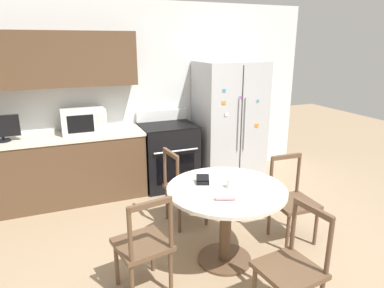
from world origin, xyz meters
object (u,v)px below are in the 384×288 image
microwave (84,121)px  wallet (203,180)px  oven_range (168,155)px  dining_chair_far (184,188)px  dining_chair_near (292,268)px  dining_chair_right (292,201)px  candle_glass (231,184)px  dining_chair_left (144,246)px  refrigerator (229,122)px  countertop_tv (1,128)px

microwave → wallet: 2.06m
oven_range → dining_chair_far: bearing=-99.4°
dining_chair_near → dining_chair_right: (0.71, 0.91, 0.00)m
dining_chair_right → candle_glass: (-0.80, -0.10, 0.36)m
oven_range → wallet: (-0.24, -1.77, 0.32)m
microwave → dining_chair_left: bearing=-84.0°
refrigerator → wallet: refrigerator is taller
refrigerator → oven_range: size_ratio=1.65×
dining_chair_left → dining_chair_far: size_ratio=1.00×
dining_chair_left → candle_glass: 0.94m
refrigerator → dining_chair_right: size_ratio=1.97×
oven_range → dining_chair_left: bearing=-113.5°
countertop_tv → dining_chair_far: size_ratio=0.44×
countertop_tv → dining_chair_far: countertop_tv is taller
oven_range → dining_chair_near: size_ratio=1.20×
dining_chair_near → candle_glass: 0.90m
dining_chair_near → dining_chair_right: size_ratio=1.00×
oven_range → countertop_tv: bearing=-179.9°
microwave → wallet: microwave is taller
dining_chair_left → refrigerator: bearing=37.2°
refrigerator → dining_chair_left: bearing=-132.6°
microwave → dining_chair_far: (0.94, -1.19, -0.62)m
dining_chair_far → dining_chair_near: 1.67m
dining_chair_near → wallet: 1.11m
refrigerator → microwave: (-2.09, 0.11, 0.17)m
dining_chair_right → countertop_tv: bearing=-31.0°
wallet → dining_chair_right: bearing=-5.8°
dining_chair_far → dining_chair_right: same height
dining_chair_near → dining_chair_right: same height
countertop_tv → oven_range: bearing=0.1°
countertop_tv → dining_chair_right: countertop_tv is taller
oven_range → candle_glass: (-0.05, -1.97, 0.33)m
dining_chair_left → dining_chair_near: size_ratio=1.00×
microwave → dining_chair_far: size_ratio=0.61×
countertop_tv → dining_chair_near: bearing=-52.8°
refrigerator → dining_chair_near: refrigerator is taller
wallet → dining_chair_near: bearing=-74.7°
dining_chair_near → candle_glass: (-0.09, 0.82, 0.36)m
refrigerator → candle_glass: 2.17m
microwave → dining_chair_far: microwave is taller
refrigerator → countertop_tv: size_ratio=4.44×
countertop_tv → dining_chair_left: bearing=-60.6°
dining_chair_left → candle_glass: size_ratio=11.15×
oven_range → dining_chair_right: (0.75, -1.87, -0.03)m
countertop_tv → dining_chair_near: size_ratio=0.44×
candle_glass → dining_chair_near: bearing=-83.9°
dining_chair_left → wallet: size_ratio=5.55×
refrigerator → dining_chair_right: (-0.21, -1.82, -0.46)m
oven_range → dining_chair_near: (0.04, -2.78, -0.03)m
dining_chair_far → dining_chair_left: bearing=-42.6°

